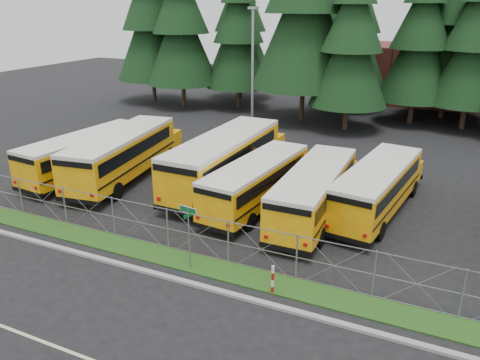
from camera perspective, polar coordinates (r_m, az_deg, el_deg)
name	(u,v)px	position (r m, az deg, el deg)	size (l,w,h in m)	color
ground	(259,257)	(20.71, 2.34, -9.37)	(120.00, 120.00, 0.00)	black
curb	(228,293)	(18.29, -1.48, -13.65)	(50.00, 0.25, 0.12)	gray
grass_verge	(243,276)	(19.36, 0.38, -11.60)	(50.00, 1.40, 0.06)	#174212
chainlink_fence	(250,247)	(19.42, 1.24, -8.17)	(44.00, 0.10, 2.00)	gray
brick_building	(450,75)	(57.10, 24.22, 11.60)	(22.00, 10.00, 6.00)	maroon
bus_0	(90,155)	(31.18, -17.79, 2.95)	(2.46, 10.43, 2.73)	orange
bus_1	(126,155)	(30.01, -13.78, 2.93)	(2.70, 11.43, 3.00)	orange
bus_3	(227,161)	(27.84, -1.56, 2.36)	(2.87, 12.17, 3.19)	orange
bus_4	(259,183)	(25.25, 2.39, -0.34)	(2.34, 9.91, 2.60)	orange
bus_5	(316,193)	(24.10, 9.22, -1.54)	(2.43, 10.29, 2.70)	orange
bus_6	(379,189)	(25.36, 16.54, -1.03)	(2.41, 10.22, 2.68)	orange
street_sign	(188,224)	(19.04, -6.30, -5.40)	(0.83, 0.55, 2.81)	gray
striped_bollard	(273,280)	(18.11, 4.00, -12.02)	(0.11, 0.11, 1.20)	#B20C0C
light_standard	(253,73)	(35.62, 1.54, 12.90)	(0.70, 0.35, 10.14)	gray
conifer_0	(150,22)	(53.49, -10.94, 18.42)	(7.68, 7.68, 16.98)	black
conifer_1	(181,25)	(50.21, -7.23, 18.24)	(7.48, 7.48, 16.55)	black
conifer_2	(238,35)	(49.13, -0.19, 17.26)	(6.65, 6.65, 14.70)	black
conifer_3	(307,1)	(43.87, 8.15, 20.83)	(9.55, 9.55, 21.12)	black
conifer_4	(352,43)	(41.02, 13.47, 15.95)	(6.61, 6.61, 14.61)	black
conifer_5	(420,40)	(45.16, 21.12, 15.63)	(6.65, 6.65, 14.71)	black
conifer_6	(476,41)	(44.66, 26.84, 14.87)	(6.72, 6.72, 14.86)	black
conifer_10	(240,24)	(54.31, 0.03, 18.52)	(7.44, 7.44, 16.45)	black
conifer_11	(351,24)	(49.78, 13.38, 18.04)	(7.64, 7.64, 16.89)	black
conifer_12	(457,13)	(48.36, 24.89, 17.97)	(8.61, 8.61, 19.04)	black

